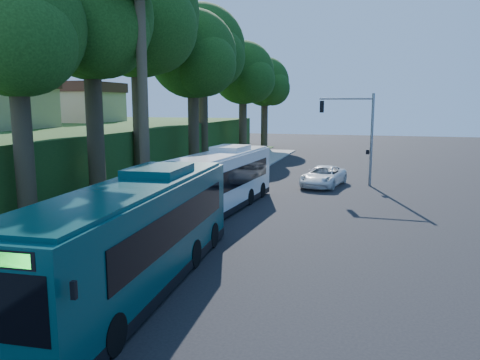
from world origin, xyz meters
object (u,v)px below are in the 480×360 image
(white_bus, at_px, (219,180))
(teal_bus, at_px, (137,233))
(bus_shelter, at_px, (149,182))
(pickup, at_px, (323,176))

(white_bus, distance_m, teal_bus, 11.91)
(white_bus, bearing_deg, teal_bus, -80.55)
(bus_shelter, relative_size, pickup, 0.59)
(pickup, bearing_deg, white_bus, -106.41)
(white_bus, height_order, teal_bus, teal_bus)
(white_bus, xyz_separation_m, teal_bus, (1.07, -11.86, 0.12))
(teal_bus, distance_m, pickup, 22.23)
(pickup, bearing_deg, teal_bus, -89.90)
(white_bus, relative_size, pickup, 2.28)
(bus_shelter, relative_size, teal_bus, 0.24)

